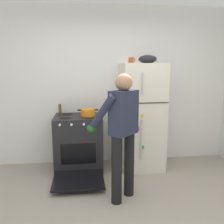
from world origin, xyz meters
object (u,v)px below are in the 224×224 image
object	(u,v)px
mixing_bowl	(148,59)
stove_range	(79,144)
refrigerator	(141,117)
coffee_mug	(131,60)
person_cook	(121,126)
pepper_mill	(60,109)
red_pot	(88,112)

from	to	relation	value
mixing_bowl	stove_range	bearing A→B (deg)	-179.09
refrigerator	coffee_mug	xyz separation A→B (m)	(-0.18, 0.05, 0.91)
refrigerator	person_cook	size ratio (longest dim) A/B	1.08
person_cook	pepper_mill	world-z (taller)	person_cook
coffee_mug	stove_range	bearing A→B (deg)	-175.52
pepper_mill	mixing_bowl	distance (m)	1.65
person_cook	mixing_bowl	xyz separation A→B (m)	(0.57, 0.98, 0.85)
stove_range	coffee_mug	size ratio (longest dim) A/B	10.86
mixing_bowl	red_pot	bearing A→B (deg)	-177.03
red_pot	coffee_mug	distance (m)	1.09
stove_range	person_cook	world-z (taller)	person_cook
refrigerator	red_pot	bearing A→B (deg)	-176.78
refrigerator	person_cook	xyz separation A→B (m)	(-0.49, -0.98, 0.09)
pepper_mill	mixing_bowl	xyz separation A→B (m)	(1.42, -0.20, 0.81)
coffee_mug	pepper_mill	world-z (taller)	coffee_mug
refrigerator	pepper_mill	world-z (taller)	refrigerator
pepper_mill	person_cook	bearing A→B (deg)	-54.25
stove_range	person_cook	bearing A→B (deg)	-60.25
person_cook	coffee_mug	world-z (taller)	coffee_mug
refrigerator	pepper_mill	bearing A→B (deg)	171.52
stove_range	mixing_bowl	world-z (taller)	mixing_bowl
pepper_mill	mixing_bowl	world-z (taller)	mixing_bowl
coffee_mug	refrigerator	bearing A→B (deg)	-15.84
person_cook	red_pot	distance (m)	1.01
person_cook	pepper_mill	xyz separation A→B (m)	(-0.85, 1.18, 0.04)
person_cook	mixing_bowl	distance (m)	1.42
stove_range	pepper_mill	size ratio (longest dim) A/B	7.50
refrigerator	coffee_mug	bearing A→B (deg)	164.16
refrigerator	coffee_mug	distance (m)	0.93
refrigerator	pepper_mill	size ratio (longest dim) A/B	10.68
person_cook	refrigerator	bearing A→B (deg)	63.36
stove_range	mixing_bowl	bearing A→B (deg)	0.91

